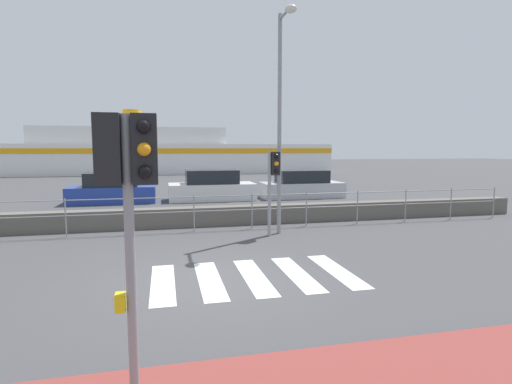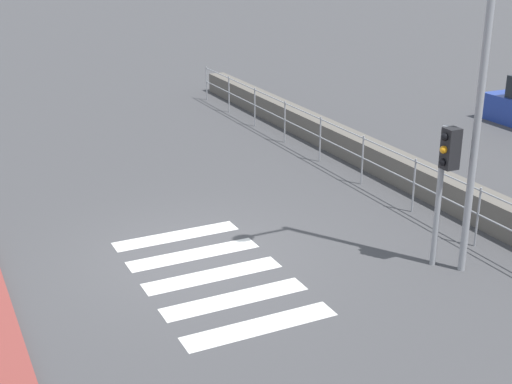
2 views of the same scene
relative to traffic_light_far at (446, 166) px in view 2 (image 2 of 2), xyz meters
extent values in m
plane|color=#424244|center=(-2.23, -3.58, -1.83)|extent=(160.00, 160.00, 0.00)
cube|color=silver|center=(-3.18, -3.58, -1.82)|extent=(0.45, 2.40, 0.01)
cube|color=silver|center=(-2.28, -3.58, -1.82)|extent=(0.45, 2.40, 0.01)
cube|color=silver|center=(-1.38, -3.58, -1.82)|extent=(0.45, 2.40, 0.01)
cube|color=silver|center=(-0.48, -3.58, -1.82)|extent=(0.45, 2.40, 0.01)
cube|color=silver|center=(0.42, -3.58, -1.82)|extent=(0.45, 2.40, 0.01)
cube|color=#605B54|center=(-2.23, 2.07, -1.51)|extent=(24.72, 0.55, 0.63)
cylinder|color=gray|center=(-2.23, 1.20, -0.74)|extent=(22.25, 0.03, 0.03)
cylinder|color=gray|center=(-2.23, 1.20, -1.20)|extent=(22.25, 0.03, 0.03)
cylinder|color=gray|center=(-13.35, 1.20, -1.26)|extent=(0.04, 0.04, 1.14)
cylinder|color=gray|center=(-11.50, 1.20, -1.26)|extent=(0.04, 0.04, 1.14)
cylinder|color=gray|center=(-9.65, 1.20, -1.26)|extent=(0.04, 0.04, 1.14)
cylinder|color=gray|center=(-7.79, 1.20, -1.26)|extent=(0.04, 0.04, 1.14)
cylinder|color=gray|center=(-5.94, 1.20, -1.26)|extent=(0.04, 0.04, 1.14)
cylinder|color=gray|center=(-4.08, 1.20, -1.26)|extent=(0.04, 0.04, 1.14)
cylinder|color=gray|center=(-2.23, 1.20, -1.26)|extent=(0.04, 0.04, 1.14)
cylinder|color=gray|center=(-0.37, 1.20, -1.26)|extent=(0.04, 0.04, 1.14)
cylinder|color=gray|center=(-0.11, 0.01, -0.58)|extent=(0.10, 0.10, 2.48)
cube|color=black|center=(0.06, 0.01, 0.32)|extent=(0.24, 0.24, 0.68)
sphere|color=black|center=(0.06, -0.13, 0.53)|extent=(0.13, 0.13, 0.13)
sphere|color=orange|center=(0.06, -0.13, 0.32)|extent=(0.13, 0.13, 0.13)
sphere|color=black|center=(0.06, -0.13, 0.11)|extent=(0.13, 0.13, 0.13)
cylinder|color=gray|center=(0.27, 0.32, 1.40)|extent=(0.12, 0.12, 6.46)
camera|label=1|loc=(-3.10, -11.22, 0.76)|focal=28.00mm
camera|label=2|loc=(8.57, -7.60, 3.68)|focal=50.00mm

